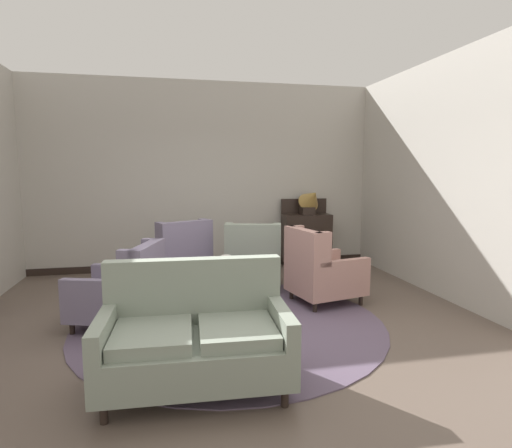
% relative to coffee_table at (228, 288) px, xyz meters
% --- Properties ---
extents(ground, '(9.04, 9.04, 0.00)m').
position_rel_coffee_table_xyz_m(ground, '(0.02, -0.32, -0.43)').
color(ground, brown).
extents(wall_back, '(6.31, 0.08, 3.33)m').
position_rel_coffee_table_xyz_m(wall_back, '(0.02, 2.90, 1.24)').
color(wall_back, '#BCB7AD').
rests_on(wall_back, ground).
extents(wall_right, '(0.08, 4.52, 3.33)m').
position_rel_coffee_table_xyz_m(wall_right, '(3.10, 0.65, 1.24)').
color(wall_right, '#BCB7AD').
rests_on(wall_right, ground).
extents(baseboard_back, '(6.15, 0.03, 0.12)m').
position_rel_coffee_table_xyz_m(baseboard_back, '(0.02, 2.85, -0.37)').
color(baseboard_back, black).
rests_on(baseboard_back, ground).
extents(area_rug, '(3.55, 3.55, 0.01)m').
position_rel_coffee_table_xyz_m(area_rug, '(0.02, -0.02, -0.42)').
color(area_rug, '#5B4C60').
rests_on(area_rug, ground).
extents(coffee_table, '(0.88, 0.88, 0.52)m').
position_rel_coffee_table_xyz_m(coffee_table, '(0.00, 0.00, 0.00)').
color(coffee_table, black).
rests_on(coffee_table, ground).
extents(porcelain_vase, '(0.19, 0.19, 0.29)m').
position_rel_coffee_table_xyz_m(porcelain_vase, '(-0.03, -0.03, 0.22)').
color(porcelain_vase, beige).
rests_on(porcelain_vase, coffee_table).
extents(settee, '(1.55, 0.92, 1.01)m').
position_rel_coffee_table_xyz_m(settee, '(-0.47, -1.36, -0.01)').
color(settee, gray).
rests_on(settee, ground).
extents(armchair_near_window, '(1.02, 0.93, 1.02)m').
position_rel_coffee_table_xyz_m(armchair_near_window, '(1.32, 0.48, 0.00)').
color(armchair_near_window, tan).
rests_on(armchair_near_window, ground).
extents(armchair_beside_settee, '(0.98, 1.00, 1.02)m').
position_rel_coffee_table_xyz_m(armchair_beside_settee, '(0.58, 1.32, 0.01)').
color(armchair_beside_settee, gray).
rests_on(armchair_beside_settee, ground).
extents(armchair_foreground_right, '(1.10, 1.04, 0.96)m').
position_rel_coffee_table_xyz_m(armchair_foreground_right, '(-1.18, 0.18, -0.02)').
color(armchair_foreground_right, slate).
rests_on(armchair_foreground_right, ground).
extents(armchair_near_sideboard, '(1.06, 1.07, 1.05)m').
position_rel_coffee_table_xyz_m(armchair_near_sideboard, '(-0.51, 1.52, 0.02)').
color(armchair_near_sideboard, slate).
rests_on(armchair_near_sideboard, ground).
extents(side_table, '(0.45, 0.45, 0.69)m').
position_rel_coffee_table_xyz_m(side_table, '(1.46, 1.36, -0.01)').
color(side_table, black).
rests_on(side_table, ground).
extents(sideboard, '(0.88, 0.39, 1.24)m').
position_rel_coffee_table_xyz_m(sideboard, '(1.84, 2.61, 0.12)').
color(sideboard, black).
rests_on(sideboard, ground).
extents(gramophone, '(0.45, 0.55, 0.57)m').
position_rel_coffee_table_xyz_m(gramophone, '(1.89, 2.51, 0.82)').
color(gramophone, black).
rests_on(gramophone, sideboard).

